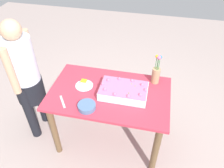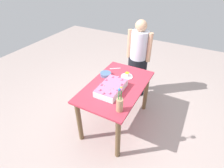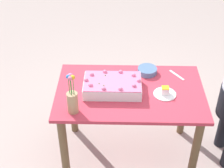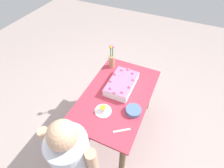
{
  "view_description": "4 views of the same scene",
  "coord_description": "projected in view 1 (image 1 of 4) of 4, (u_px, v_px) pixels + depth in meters",
  "views": [
    {
      "loc": [
        -0.39,
        1.63,
        2.31
      ],
      "look_at": [
        -0.03,
        0.02,
        0.92
      ],
      "focal_mm": 35.0,
      "sensor_mm": 36.0,
      "label": 1
    },
    {
      "loc": [
        -1.86,
        -0.92,
        2.27
      ],
      "look_at": [
        -0.15,
        -0.01,
        0.89
      ],
      "focal_mm": 28.0,
      "sensor_mm": 36.0,
      "label": 2
    },
    {
      "loc": [
        -0.1,
        -2.28,
        2.55
      ],
      "look_at": [
        -0.15,
        -0.07,
        0.89
      ],
      "focal_mm": 55.0,
      "sensor_mm": 36.0,
      "label": 3
    },
    {
      "loc": [
        1.27,
        0.51,
        2.39
      ],
      "look_at": [
        -0.03,
        -0.08,
        0.9
      ],
      "focal_mm": 28.0,
      "sensor_mm": 36.0,
      "label": 4
    }
  ],
  "objects": [
    {
      "name": "ground_plane",
      "position": [
        110.0,
        137.0,
        2.77
      ],
      "size": [
        8.0,
        8.0,
        0.0
      ],
      "primitive_type": "plane",
      "color": "#B09D96"
    },
    {
      "name": "dining_table",
      "position": [
        109.0,
        102.0,
        2.36
      ],
      "size": [
        1.25,
        0.77,
        0.78
      ],
      "color": "#BD3345",
      "rests_on": "ground_plane"
    },
    {
      "name": "sheet_cake",
      "position": [
        124.0,
        91.0,
        2.21
      ],
      "size": [
        0.48,
        0.3,
        0.12
      ],
      "color": "white",
      "rests_on": "dining_table"
    },
    {
      "name": "serving_plate_with_slice",
      "position": [
        84.0,
        84.0,
        2.34
      ],
      "size": [
        0.19,
        0.19,
        0.07
      ],
      "color": "white",
      "rests_on": "dining_table"
    },
    {
      "name": "cake_knife",
      "position": [
        63.0,
        102.0,
        2.16
      ],
      "size": [
        0.12,
        0.16,
        0.0
      ],
      "primitive_type": "cube",
      "rotation": [
        0.0,
        0.0,
        2.19
      ],
      "color": "silver",
      "rests_on": "dining_table"
    },
    {
      "name": "flower_vase",
      "position": [
        156.0,
        73.0,
        2.32
      ],
      "size": [
        0.09,
        0.09,
        0.35
      ],
      "color": "tan",
      "rests_on": "dining_table"
    },
    {
      "name": "fruit_bowl",
      "position": [
        87.0,
        106.0,
        2.08
      ],
      "size": [
        0.17,
        0.17,
        0.05
      ],
      "primitive_type": "cylinder",
      "color": "#4F6E98",
      "rests_on": "dining_table"
    },
    {
      "name": "person_standing",
      "position": [
        26.0,
        76.0,
        2.36
      ],
      "size": [
        0.31,
        0.45,
        1.49
      ],
      "rotation": [
        0.0,
        0.0,
        3.14
      ],
      "color": "black",
      "rests_on": "ground_plane"
    }
  ]
}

